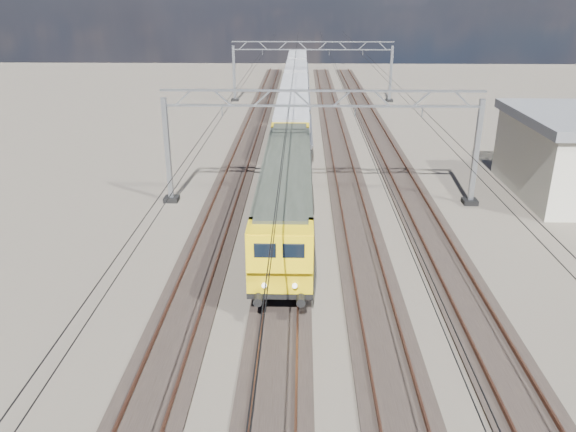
{
  "coord_description": "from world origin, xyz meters",
  "views": [
    {
      "loc": [
        -1.17,
        -29.6,
        12.42
      ],
      "look_at": [
        -1.81,
        -4.43,
        2.4
      ],
      "focal_mm": 35.0,
      "sensor_mm": 36.0,
      "label": 1
    }
  ],
  "objects_px": {
    "hopper_wagon_fourth": "(297,63)",
    "hopper_wagon_lead": "(292,122)",
    "catenary_gantry_mid": "(321,143)",
    "hopper_wagon_mid": "(295,94)",
    "catenary_gantry_far": "(312,69)",
    "locomotive": "(287,188)",
    "hopper_wagon_third": "(296,76)"
  },
  "relations": [
    {
      "from": "locomotive",
      "to": "hopper_wagon_third",
      "type": "height_order",
      "value": "locomotive"
    },
    {
      "from": "hopper_wagon_lead",
      "to": "hopper_wagon_fourth",
      "type": "bearing_deg",
      "value": 90.0
    },
    {
      "from": "hopper_wagon_lead",
      "to": "hopper_wagon_fourth",
      "type": "distance_m",
      "value": 42.6
    },
    {
      "from": "catenary_gantry_far",
      "to": "locomotive",
      "type": "relative_size",
      "value": 0.94
    },
    {
      "from": "hopper_wagon_fourth",
      "to": "hopper_wagon_lead",
      "type": "bearing_deg",
      "value": -90.0
    },
    {
      "from": "catenary_gantry_far",
      "to": "hopper_wagon_fourth",
      "type": "bearing_deg",
      "value": 95.62
    },
    {
      "from": "locomotive",
      "to": "hopper_wagon_third",
      "type": "xyz_separation_m",
      "value": [
        -0.0,
        46.1,
        -0.09
      ]
    },
    {
      "from": "hopper_wagon_mid",
      "to": "hopper_wagon_lead",
      "type": "bearing_deg",
      "value": -90.0
    },
    {
      "from": "locomotive",
      "to": "hopper_wagon_mid",
      "type": "relative_size",
      "value": 1.62
    },
    {
      "from": "catenary_gantry_far",
      "to": "hopper_wagon_third",
      "type": "distance_m",
      "value": 6.64
    },
    {
      "from": "locomotive",
      "to": "hopper_wagon_lead",
      "type": "distance_m",
      "value": 17.7
    },
    {
      "from": "catenary_gantry_far",
      "to": "hopper_wagon_fourth",
      "type": "distance_m",
      "value": 20.48
    },
    {
      "from": "hopper_wagon_lead",
      "to": "hopper_wagon_third",
      "type": "relative_size",
      "value": 1.0
    },
    {
      "from": "locomotive",
      "to": "hopper_wagon_lead",
      "type": "relative_size",
      "value": 1.62
    },
    {
      "from": "hopper_wagon_lead",
      "to": "hopper_wagon_mid",
      "type": "xyz_separation_m",
      "value": [
        0.0,
        14.2,
        0.0
      ]
    },
    {
      "from": "hopper_wagon_mid",
      "to": "hopper_wagon_third",
      "type": "bearing_deg",
      "value": 90.0
    },
    {
      "from": "hopper_wagon_mid",
      "to": "hopper_wagon_fourth",
      "type": "bearing_deg",
      "value": 90.0
    },
    {
      "from": "catenary_gantry_mid",
      "to": "catenary_gantry_far",
      "type": "xyz_separation_m",
      "value": [
        0.0,
        36.0,
        0.0
      ]
    },
    {
      "from": "hopper_wagon_third",
      "to": "catenary_gantry_mid",
      "type": "bearing_deg",
      "value": -87.28
    },
    {
      "from": "locomotive",
      "to": "catenary_gantry_mid",
      "type": "bearing_deg",
      "value": 63.35
    },
    {
      "from": "catenary_gantry_far",
      "to": "hopper_wagon_mid",
      "type": "height_order",
      "value": "catenary_gantry_far"
    },
    {
      "from": "hopper_wagon_lead",
      "to": "hopper_wagon_fourth",
      "type": "xyz_separation_m",
      "value": [
        0.0,
        42.6,
        0.0
      ]
    },
    {
      "from": "hopper_wagon_lead",
      "to": "hopper_wagon_third",
      "type": "height_order",
      "value": "same"
    },
    {
      "from": "hopper_wagon_lead",
      "to": "hopper_wagon_mid",
      "type": "bearing_deg",
      "value": 90.0
    },
    {
      "from": "catenary_gantry_mid",
      "to": "hopper_wagon_fourth",
      "type": "xyz_separation_m",
      "value": [
        -2.0,
        56.31,
        -1.67
      ]
    },
    {
      "from": "hopper_wagon_lead",
      "to": "hopper_wagon_mid",
      "type": "relative_size",
      "value": 1.0
    },
    {
      "from": "hopper_wagon_mid",
      "to": "catenary_gantry_mid",
      "type": "bearing_deg",
      "value": -85.9
    },
    {
      "from": "hopper_wagon_third",
      "to": "locomotive",
      "type": "bearing_deg",
      "value": -90.0
    },
    {
      "from": "catenary_gantry_far",
      "to": "hopper_wagon_mid",
      "type": "distance_m",
      "value": 8.5
    },
    {
      "from": "catenary_gantry_far",
      "to": "hopper_wagon_mid",
      "type": "relative_size",
      "value": 1.53
    },
    {
      "from": "locomotive",
      "to": "hopper_wagon_lead",
      "type": "bearing_deg",
      "value": 90.0
    },
    {
      "from": "catenary_gantry_mid",
      "to": "hopper_wagon_mid",
      "type": "distance_m",
      "value": 28.03
    }
  ]
}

